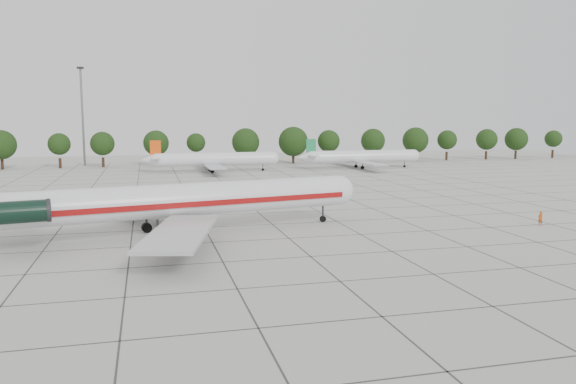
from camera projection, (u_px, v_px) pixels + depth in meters
name	position (u px, v px, depth m)	size (l,w,h in m)	color
ground	(272.00, 224.00, 66.35)	(260.00, 260.00, 0.00)	#B8B8B0
apron_joints	(250.00, 205.00, 80.76)	(170.00, 170.00, 0.02)	#383838
main_airliner	(158.00, 201.00, 58.92)	(45.63, 35.54, 10.80)	silver
ground_crew	(540.00, 218.00, 65.57)	(0.62, 0.40, 1.69)	#C7490B
bg_airliner_c	(215.00, 159.00, 129.73)	(28.24, 27.20, 7.40)	silver
bg_airliner_d	(362.00, 157.00, 138.61)	(28.24, 27.20, 7.40)	silver
tree_line	(156.00, 143.00, 144.41)	(249.86, 8.44, 10.22)	#332114
floodlight_mast	(82.00, 111.00, 145.59)	(1.60, 1.60, 25.45)	slate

